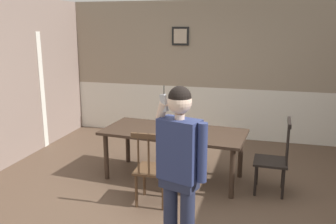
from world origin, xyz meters
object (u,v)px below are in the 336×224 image
chair_near_window (152,169)px  dining_table (174,136)px  chair_by_doorway (274,159)px  person_figure (180,163)px

chair_near_window → dining_table: bearing=83.8°
dining_table → chair_by_doorway: chair_by_doorway is taller
chair_by_doorway → person_figure: size_ratio=0.60×
person_figure → chair_by_doorway: bearing=-100.7°
dining_table → person_figure: bearing=-73.9°
dining_table → chair_by_doorway: bearing=-4.2°
chair_near_window → chair_by_doorway: bearing=24.7°
chair_near_window → chair_by_doorway: 1.64m
dining_table → person_figure: person_figure is taller
dining_table → chair_near_window: 0.87m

